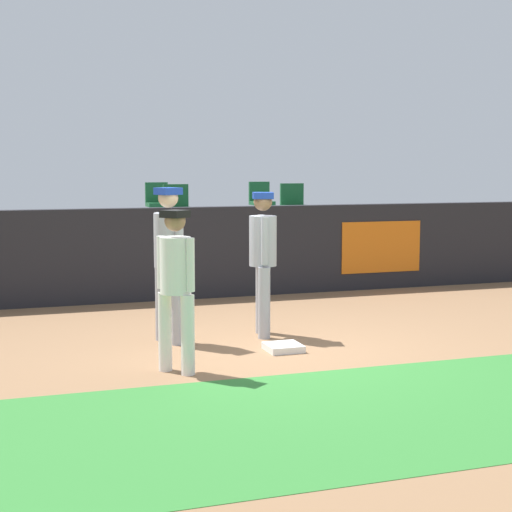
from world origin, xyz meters
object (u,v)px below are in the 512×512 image
player_fielder_home (175,280)px  player_coach_visitor (169,253)px  player_runner_visitor (263,253)px  seat_back_center (158,201)px  seat_front_right (294,203)px  seat_front_center (177,205)px  seat_back_right (261,200)px  first_base (284,348)px

player_fielder_home → player_coach_visitor: 1.43m
player_runner_visitor → seat_back_center: bearing=-166.5°
player_fielder_home → seat_front_right: (3.61, 5.91, 0.47)m
seat_front_center → seat_back_right: bearing=39.4°
first_base → seat_front_center: bearing=90.1°
seat_front_right → seat_back_center: bearing=141.0°
player_runner_visitor → seat_back_right: size_ratio=2.15×
player_fielder_home → seat_front_center: seat_front_center is taller
seat_front_center → seat_back_center: (0.01, 1.80, -0.00)m
first_base → seat_back_center: seat_back_center is taller
first_base → seat_back_center: 7.31m
player_coach_visitor → first_base: bearing=30.8°
player_fielder_home → seat_back_center: bearing=131.9°
player_runner_visitor → seat_back_center: 6.32m
player_runner_visitor → player_coach_visitor: size_ratio=0.96×
player_fielder_home → player_runner_visitor: player_runner_visitor is taller
seat_back_right → seat_back_center: bearing=180.0°
player_fielder_home → seat_back_center: 7.85m
seat_back_right → seat_front_right: (0.04, -1.80, 0.00)m
player_runner_visitor → seat_front_center: 4.52m
first_base → seat_front_right: (2.22, 5.38, 1.40)m
seat_front_right → seat_back_right: bearing=91.2°
player_runner_visitor → seat_back_center: (-0.04, 6.31, 0.40)m
player_fielder_home → seat_front_center: (1.38, 5.91, 0.47)m
seat_front_right → first_base: bearing=-112.5°
player_fielder_home → player_runner_visitor: (1.44, 1.41, 0.08)m
first_base → seat_back_right: seat_back_right is taller
player_coach_visitor → player_runner_visitor: bearing=68.0°
seat_back_center → seat_back_right: (2.18, -0.00, -0.00)m
player_fielder_home → player_runner_visitor: 2.01m
seat_front_center → seat_back_right: same height
first_base → seat_back_center: bearing=90.0°
first_base → seat_front_right: size_ratio=0.48×
first_base → player_runner_visitor: (0.05, 0.87, 1.01)m
seat_front_center → seat_front_right: (2.23, 0.00, 0.00)m
seat_back_center → seat_front_center: bearing=-90.4°
player_runner_visitor → player_fielder_home: bearing=-32.5°
seat_front_right → player_fielder_home: bearing=-121.4°
seat_back_right → seat_front_right: same height
seat_front_center → seat_front_right: bearing=0.0°
seat_front_center → seat_front_right: size_ratio=1.00×
first_base → seat_back_center: (0.00, 7.18, 1.40)m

